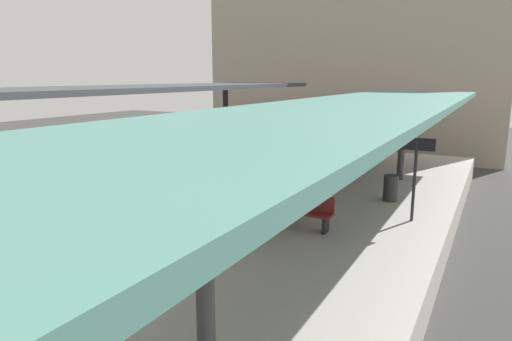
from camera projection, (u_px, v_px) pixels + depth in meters
The scene contains 14 objects.
ground_plane at pixel (194, 257), 12.04m from camera, with size 80.00×80.00×0.00m, color #383835.
platform_left at pixel (92, 219), 13.70m from camera, with size 4.40×28.00×1.00m, color #ADA8A0.
platform_right at pixel (331, 268), 10.17m from camera, with size 4.40×28.00×1.00m, color #ADA8A0.
track_ballast at pixel (194, 254), 12.02m from camera, with size 3.20×28.00×0.20m, color #59544C.
rail_near_side at pixel (173, 243), 12.32m from camera, with size 0.08×28.00×0.14m, color slate.
rail_far_side at pixel (217, 253), 11.65m from camera, with size 0.08×28.00×0.14m, color slate.
commuter_train at pixel (296, 156), 17.52m from camera, with size 2.78×15.77×3.10m.
canopy_left at pixel (118, 90), 14.13m from camera, with size 4.18×21.00×3.44m.
canopy_right at pixel (355, 109), 10.66m from camera, with size 4.18×21.00×3.11m.
platform_bench at pixel (306, 211), 11.21m from camera, with size 1.40×0.41×0.86m.
platform_sign at pixel (416, 160), 11.58m from camera, with size 0.90×0.08×2.21m.
litter_bin at pixel (391, 188), 13.75m from camera, with size 0.44×0.44×0.80m, color #2D2D30.
passenger_near_bench at pixel (63, 168), 14.10m from camera, with size 0.36×0.36×1.77m.
station_building_backdrop at pixel (355, 65), 28.91m from camera, with size 18.00×6.00×11.00m, color #A89E8E.
Camera 1 is at (6.83, -9.17, 4.74)m, focal length 31.54 mm.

